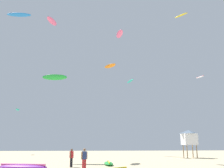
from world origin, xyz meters
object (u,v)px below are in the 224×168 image
kite_aloft_4 (130,81)px  kite_aloft_8 (181,15)px  person_midground (71,156)px  kite_grounded_mid (109,163)px  kite_aloft_2 (52,21)px  kite_aloft_5 (19,15)px  lifeguard_tower (189,137)px  kite_aloft_6 (55,77)px  kite_grounded_near (23,167)px  person_foreground (84,157)px  kite_aloft_0 (17,110)px  kite_aloft_7 (110,66)px  kite_aloft_3 (120,34)px  kite_aloft_1 (200,77)px

kite_aloft_4 → kite_aloft_8: bearing=7.4°
person_midground → kite_aloft_8: (19.95, 20.48, 26.85)m
kite_grounded_mid → kite_aloft_2: (-8.50, 11.66, 21.46)m
kite_aloft_2 → kite_aloft_5: kite_aloft_5 is taller
lifeguard_tower → kite_aloft_6: 22.21m
kite_aloft_2 → kite_aloft_6: 12.59m
kite_grounded_near → kite_grounded_mid: size_ratio=1.44×
person_foreground → kite_aloft_2: 26.91m
kite_aloft_4 → kite_aloft_6: (-11.95, -11.34, -2.61)m
kite_grounded_near → kite_aloft_0: kite_aloft_0 is taller
person_foreground → kite_aloft_7: kite_aloft_7 is taller
kite_aloft_6 → person_midground: bearing=-68.2°
kite_aloft_2 → kite_aloft_8: size_ratio=1.08×
kite_aloft_3 → kite_aloft_5: 17.54m
person_foreground → kite_aloft_2: bearing=170.5°
kite_aloft_7 → kite_aloft_8: 18.00m
kite_grounded_near → kite_aloft_2: kite_aloft_2 is taller
kite_aloft_6 → kite_grounded_near: bearing=-94.3°
person_foreground → person_midground: size_ratio=1.05×
lifeguard_tower → kite_aloft_7: bearing=134.1°
kite_grounded_near → kite_aloft_2: bearing=93.9°
kite_aloft_7 → person_midground: bearing=-102.6°
kite_aloft_1 → kite_aloft_7: 21.12m
kite_grounded_mid → kite_aloft_6: (-6.70, 5.87, 10.42)m
kite_aloft_7 → kite_aloft_3: bearing=-89.6°
kite_aloft_0 → kite_aloft_1: size_ratio=0.97×
kite_grounded_near → kite_aloft_5: size_ratio=1.12×
kite_grounded_mid → lifeguard_tower: (13.35, 11.74, 2.88)m
kite_aloft_2 → kite_aloft_3: 12.06m
kite_aloft_5 → kite_aloft_6: size_ratio=1.19×
person_midground → person_foreground: bearing=-41.5°
kite_grounded_near → kite_aloft_7: bearing=70.9°
person_foreground → kite_aloft_4: (7.64, 21.72, 12.19)m
person_midground → kite_aloft_5: 27.96m
kite_grounded_near → kite_aloft_0: size_ratio=1.94×
kite_grounded_mid → lifeguard_tower: 18.01m
lifeguard_tower → person_foreground: bearing=-134.1°
kite_aloft_1 → person_foreground: bearing=-129.3°
kite_aloft_0 → kite_aloft_5: (3.48, -16.15, 13.66)m
lifeguard_tower → kite_grounded_mid: bearing=-138.7°
lifeguard_tower → kite_aloft_3: kite_aloft_3 is taller
kite_aloft_1 → kite_aloft_6: size_ratio=0.71×
kite_aloft_7 → kite_aloft_8: (14.31, -4.77, 9.82)m
person_foreground → kite_aloft_8: kite_aloft_8 is taller
kite_grounded_near → kite_aloft_4: bearing=59.0°
person_midground → kite_aloft_8: 39.22m
person_midground → kite_grounded_mid: bearing=50.6°
kite_aloft_5 → person_midground: bearing=-53.5°
kite_aloft_3 → kite_aloft_6: (-8.83, -1.56, -7.23)m
person_foreground → kite_aloft_5: bearing=-175.4°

